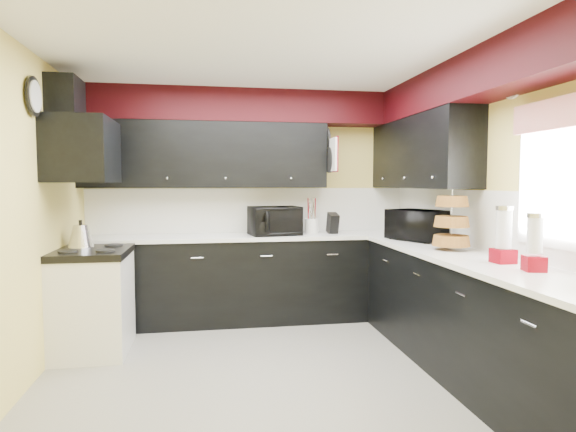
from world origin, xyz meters
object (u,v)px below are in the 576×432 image
Objects in this scene: knife_block at (333,224)px; kettle at (81,236)px; microwave at (417,225)px; toaster_oven at (275,221)px; utensil_crock at (312,226)px.

knife_block reaches higher than kettle.
kettle is at bearing 62.06° from microwave.
knife_block is (0.65, 0.03, -0.04)m from toaster_oven.
microwave is at bearing -3.26° from kettle.
utensil_crock is 2.37m from kettle.
microwave is 2.41× the size of kettle.
microwave is 1.20m from utensil_crock.
kettle is (-2.51, -0.55, -0.03)m from knife_block.
microwave is 3.17m from kettle.
knife_block is 1.00× the size of kettle.
kettle is at bearing -170.93° from knife_block.
toaster_oven is at bearing 179.01° from knife_block.
toaster_oven is 0.98× the size of microwave.
toaster_oven reaches higher than utensil_crock.
microwave reaches higher than kettle.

